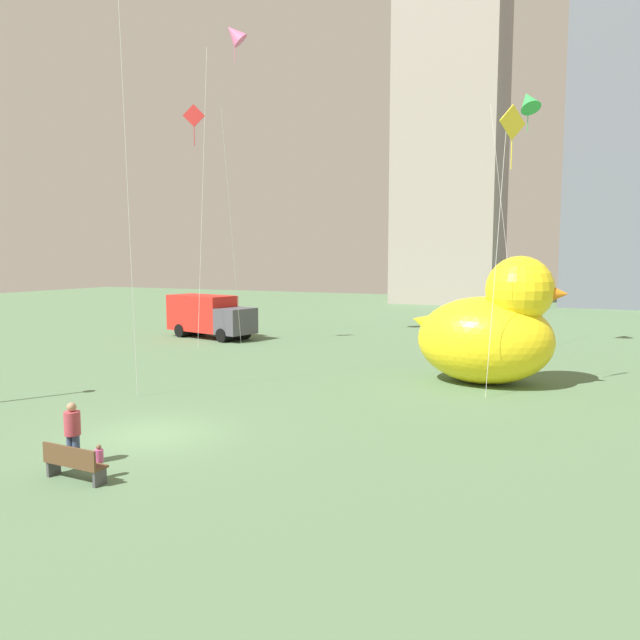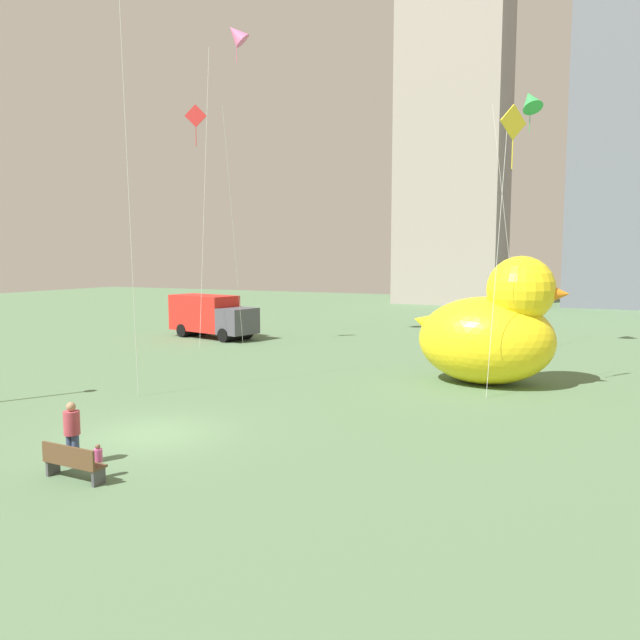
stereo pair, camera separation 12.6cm
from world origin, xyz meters
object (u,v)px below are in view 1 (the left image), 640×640
kite_pink (234,35)px  kite_yellow (511,134)px  giant_inflatable_duck (490,330)px  kite_red (198,128)px  box_truck (209,316)px  kite_green (528,101)px  person_child (99,460)px  park_bench (73,462)px  person_adult (73,431)px

kite_pink → kite_yellow: bearing=-26.3°
giant_inflatable_duck → kite_red: bearing=170.2°
box_truck → kite_green: (19.77, 2.49, 12.54)m
box_truck → person_child: bearing=-60.6°
person_child → kite_green: size_ratio=0.06×
park_bench → box_truck: 26.07m
giant_inflatable_duck → kite_pink: (-16.67, 6.26, 16.58)m
kite_red → kite_yellow: kite_red is taller
person_adult → kite_yellow: bearing=54.1°
park_bench → kite_yellow: size_ratio=0.16×
kite_red → kite_green: kite_green is taller
giant_inflatable_duck → box_truck: bearing=159.8°
kite_pink → kite_yellow: (17.58, -8.70, -8.98)m
kite_green → person_adult: bearing=-108.7°
giant_inflatable_duck → box_truck: 20.88m
kite_red → person_child: bearing=-60.8°
kite_red → box_truck: bearing=120.2°
box_truck → kite_red: size_ratio=0.49×
person_adult → person_child: (1.30, -0.41, -0.45)m
person_child → kite_pink: kite_pink is taller
kite_green → person_child: bearing=-105.7°
giant_inflatable_duck → kite_yellow: kite_yellow is taller
kite_pink → person_adult: bearing=-68.2°
kite_pink → kite_red: kite_pink is taller
person_child → kite_red: bearing=119.2°
person_adult → box_truck: bearing=117.2°
box_truck → kite_green: size_ratio=0.46×
person_adult → giant_inflatable_duck: bearing=61.4°
kite_red → kite_green: bearing=21.3°
kite_green → box_truck: bearing=-172.8°
park_bench → kite_red: kite_red is taller
giant_inflatable_duck → kite_yellow: bearing=-69.5°
kite_red → person_adult: bearing=-63.5°
person_child → kite_pink: size_ratio=0.04×
person_adult → giant_inflatable_duck: (8.17, 14.99, 1.40)m
park_bench → box_truck: size_ratio=0.25×
person_adult → kite_pink: bearing=111.8°
person_adult → kite_red: size_ratio=0.12×
giant_inflatable_duck → kite_red: (-17.11, 2.95, 10.45)m
person_adult → kite_green: kite_green is taller
person_child → box_truck: box_truck is taller
person_child → giant_inflatable_duck: bearing=66.0°
park_bench → kite_pink: bearing=113.0°
kite_red → giant_inflatable_duck: bearing=-9.8°
box_truck → kite_pink: kite_pink is taller
giant_inflatable_duck → kite_red: kite_red is taller
box_truck → kite_pink: size_ratio=0.35×
person_child → giant_inflatable_duck: size_ratio=0.13×
giant_inflatable_duck → kite_red: size_ratio=0.47×
park_bench → kite_pink: size_ratio=0.09×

